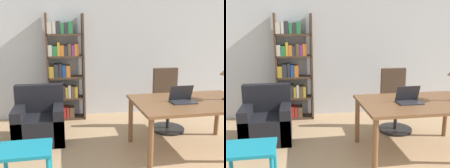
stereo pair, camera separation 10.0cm
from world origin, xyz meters
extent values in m
cube|color=silver|center=(0.00, 4.53, 1.35)|extent=(8.00, 0.06, 2.70)
cube|color=brown|center=(0.78, 2.56, 0.74)|extent=(1.62, 1.07, 0.04)
cylinder|color=brown|center=(0.03, 2.09, 0.36)|extent=(0.07, 0.07, 0.72)
cylinder|color=brown|center=(0.03, 3.04, 0.36)|extent=(0.07, 0.07, 0.72)
cylinder|color=brown|center=(1.52, 3.04, 0.36)|extent=(0.07, 0.07, 0.72)
cube|color=#2D2D33|center=(0.63, 2.51, 0.77)|extent=(0.34, 0.22, 0.02)
cube|color=#2D2D33|center=(0.63, 2.59, 0.89)|extent=(0.34, 0.08, 0.21)
cube|color=#19233D|center=(0.63, 2.59, 0.89)|extent=(0.30, 0.06, 0.19)
cylinder|color=black|center=(0.80, 3.40, 0.02)|extent=(0.59, 0.59, 0.04)
cylinder|color=#262626|center=(0.80, 3.40, 0.22)|extent=(0.06, 0.06, 0.36)
cube|color=#4C3828|center=(0.80, 3.40, 0.45)|extent=(0.46, 0.46, 0.10)
cube|color=#4C3828|center=(0.80, 3.59, 0.79)|extent=(0.44, 0.08, 0.58)
cube|color=teal|center=(-1.42, 1.98, 0.50)|extent=(0.57, 0.45, 0.04)
cylinder|color=teal|center=(-1.67, 2.16, 0.24)|extent=(0.04, 0.04, 0.49)
cylinder|color=teal|center=(-1.17, 2.16, 0.24)|extent=(0.04, 0.04, 0.49)
cube|color=black|center=(-1.38, 3.32, 0.21)|extent=(0.77, 0.66, 0.42)
cube|color=black|center=(-1.38, 3.57, 0.65)|extent=(0.77, 0.16, 0.45)
cube|color=black|center=(-1.69, 3.32, 0.29)|extent=(0.16, 0.66, 0.58)
cube|color=black|center=(-1.08, 3.32, 0.29)|extent=(0.16, 0.66, 0.58)
cube|color=#4C3828|center=(-1.26, 4.34, 1.02)|extent=(0.04, 0.28, 2.04)
cube|color=#4C3828|center=(-0.59, 4.34, 1.02)|extent=(0.04, 0.28, 2.04)
cube|color=#4C3828|center=(-0.93, 4.34, 0.02)|extent=(0.67, 0.28, 0.04)
cube|color=orange|center=(-1.21, 4.34, 0.14)|extent=(0.06, 0.24, 0.22)
cube|color=gold|center=(-1.13, 4.34, 0.16)|extent=(0.08, 0.24, 0.24)
cube|color=silver|center=(-1.06, 4.34, 0.13)|extent=(0.06, 0.24, 0.20)
cube|color=#B72D28|center=(-0.99, 4.34, 0.14)|extent=(0.07, 0.24, 0.21)
cube|color=#B72D28|center=(-0.92, 4.34, 0.14)|extent=(0.05, 0.24, 0.21)
cube|color=brown|center=(-0.84, 4.34, 0.14)|extent=(0.09, 0.24, 0.20)
cube|color=#4C3828|center=(-0.93, 4.34, 0.43)|extent=(0.67, 0.28, 0.04)
cube|color=brown|center=(-1.21, 4.34, 0.55)|extent=(0.07, 0.24, 0.22)
cube|color=#333338|center=(-1.14, 4.34, 0.55)|extent=(0.06, 0.24, 0.21)
cube|color=#7F338C|center=(-1.06, 4.34, 0.55)|extent=(0.07, 0.24, 0.21)
cube|color=#333338|center=(-0.99, 4.34, 0.57)|extent=(0.06, 0.24, 0.25)
cube|color=gold|center=(-0.93, 4.34, 0.55)|extent=(0.04, 0.24, 0.21)
cube|color=silver|center=(-0.87, 4.34, 0.56)|extent=(0.05, 0.24, 0.24)
cube|color=brown|center=(-0.81, 4.34, 0.55)|extent=(0.07, 0.24, 0.22)
cube|color=gold|center=(-0.74, 4.34, 0.55)|extent=(0.05, 0.24, 0.21)
cube|color=#4C3828|center=(-0.93, 4.34, 0.83)|extent=(0.67, 0.28, 0.04)
cube|color=gold|center=(-1.20, 4.34, 0.96)|extent=(0.08, 0.24, 0.21)
cube|color=#333338|center=(-1.11, 4.34, 0.98)|extent=(0.09, 0.24, 0.25)
cube|color=#333338|center=(-1.03, 4.34, 0.98)|extent=(0.05, 0.24, 0.26)
cube|color=#234C99|center=(-0.96, 4.34, 0.97)|extent=(0.07, 0.24, 0.23)
cube|color=orange|center=(-0.89, 4.34, 0.96)|extent=(0.08, 0.24, 0.22)
cube|color=#4C3828|center=(-0.93, 4.34, 1.24)|extent=(0.67, 0.28, 0.04)
cube|color=silver|center=(-1.21, 4.34, 1.36)|extent=(0.07, 0.24, 0.20)
cube|color=#2D7F47|center=(-1.12, 4.34, 1.35)|extent=(0.09, 0.24, 0.18)
cube|color=gold|center=(-1.05, 4.34, 1.39)|extent=(0.05, 0.24, 0.25)
cube|color=orange|center=(-0.99, 4.34, 1.36)|extent=(0.07, 0.24, 0.20)
cube|color=#333338|center=(-0.92, 4.34, 1.36)|extent=(0.06, 0.24, 0.19)
cube|color=brown|center=(-0.85, 4.34, 1.37)|extent=(0.07, 0.24, 0.23)
cube|color=#7F338C|center=(-0.79, 4.34, 1.36)|extent=(0.05, 0.24, 0.21)
cube|color=orange|center=(-0.72, 4.34, 1.37)|extent=(0.08, 0.24, 0.22)
cube|color=#4C3828|center=(-0.93, 4.34, 1.65)|extent=(0.67, 0.28, 0.04)
cube|color=silver|center=(-1.20, 4.34, 1.77)|extent=(0.08, 0.24, 0.21)
cube|color=silver|center=(-1.12, 4.34, 1.78)|extent=(0.06, 0.24, 0.22)
cube|color=#333338|center=(-1.05, 4.34, 1.78)|extent=(0.07, 0.24, 0.23)
cube|color=#2D7F47|center=(-0.97, 4.34, 1.77)|extent=(0.06, 0.24, 0.20)
cube|color=#333338|center=(-0.90, 4.34, 1.77)|extent=(0.06, 0.24, 0.21)
cube|color=#2D7F47|center=(-0.82, 4.34, 1.78)|extent=(0.08, 0.24, 0.22)
camera|label=1|loc=(-0.99, -0.73, 1.77)|focal=42.00mm
camera|label=2|loc=(-0.89, -0.75, 1.77)|focal=42.00mm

